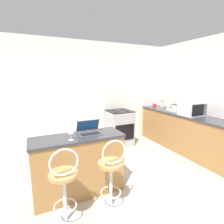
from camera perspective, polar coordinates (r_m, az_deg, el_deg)
name	(u,v)px	position (r m, az deg, el deg)	size (l,w,h in m)	color
ground_plane	(126,207)	(2.71, 4.60, -28.62)	(20.00, 20.00, 0.00)	#ADA393
wall_back	(78,96)	(4.36, -11.08, 5.28)	(12.00, 0.06, 2.60)	silver
breakfast_bar	(79,165)	(2.77, -10.79, -16.59)	(1.33, 0.49, 0.90)	#9E703D
counter_right	(189,134)	(4.44, 23.78, -6.56)	(0.60, 2.91, 0.90)	#9E703D
bar_stool_near	(64,189)	(2.29, -15.26, -23.07)	(0.40, 0.40, 0.99)	silver
bar_stool_far	(111,177)	(2.43, -0.21, -20.35)	(0.40, 0.40, 0.99)	silver
laptop	(89,130)	(2.68, -7.40, -5.85)	(0.35, 0.27, 0.20)	#47474C
microwave	(192,109)	(4.28, 24.67, 1.04)	(0.49, 0.39, 0.30)	silver
toaster	(174,108)	(4.60, 19.67, 1.22)	(0.23, 0.32, 0.17)	silver
stove_range	(120,128)	(4.56, 2.47, -5.14)	(0.61, 0.58, 0.91)	#9EA3A8
wine_glass_tall	(71,133)	(2.43, -13.27, -6.79)	(0.07, 0.07, 0.14)	silver
mug_red	(155,105)	(5.15, 13.71, 2.13)	(0.10, 0.09, 0.09)	red
storage_jar	(162,104)	(5.19, 16.08, 2.61)	(0.10, 0.10, 0.18)	silver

